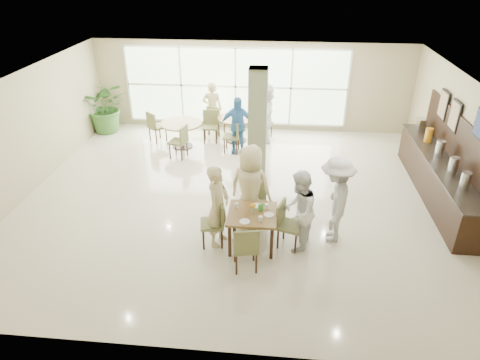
# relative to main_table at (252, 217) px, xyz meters

# --- Properties ---
(ground) EXTENTS (10.00, 10.00, 0.00)m
(ground) POSITION_rel_main_table_xyz_m (-0.50, 1.86, -0.66)
(ground) COLOR beige
(ground) RESTS_ON ground
(room_shell) EXTENTS (10.00, 10.00, 10.00)m
(room_shell) POSITION_rel_main_table_xyz_m (-0.50, 1.86, 1.05)
(room_shell) COLOR white
(room_shell) RESTS_ON ground
(window_bank) EXTENTS (7.00, 0.04, 7.00)m
(window_bank) POSITION_rel_main_table_xyz_m (-1.00, 6.32, 0.74)
(window_bank) COLOR silver
(window_bank) RESTS_ON ground
(column) EXTENTS (0.45, 0.45, 2.80)m
(column) POSITION_rel_main_table_xyz_m (-0.10, 3.06, 0.74)
(column) COLOR #5F6B4A
(column) RESTS_ON ground
(main_table) EXTENTS (0.94, 0.94, 0.75)m
(main_table) POSITION_rel_main_table_xyz_m (0.00, 0.00, 0.00)
(main_table) COLOR brown
(main_table) RESTS_ON ground
(round_table_left) EXTENTS (1.20, 1.20, 0.75)m
(round_table_left) POSITION_rel_main_table_xyz_m (-2.43, 4.66, -0.06)
(round_table_left) COLOR brown
(round_table_left) RESTS_ON ground
(round_table_right) EXTENTS (1.14, 1.14, 0.75)m
(round_table_right) POSITION_rel_main_table_xyz_m (-0.87, 5.27, -0.07)
(round_table_right) COLOR brown
(round_table_right) RESTS_ON ground
(chairs_main_table) EXTENTS (2.07, 2.00, 0.95)m
(chairs_main_table) POSITION_rel_main_table_xyz_m (-0.02, 0.02, -0.18)
(chairs_main_table) COLOR brown
(chairs_main_table) RESTS_ON ground
(chairs_table_left) EXTENTS (2.18, 1.73, 0.95)m
(chairs_table_left) POSITION_rel_main_table_xyz_m (-2.43, 4.68, -0.18)
(chairs_table_left) COLOR brown
(chairs_table_left) RESTS_ON ground
(chairs_table_right) EXTENTS (2.10, 1.84, 0.95)m
(chairs_table_right) POSITION_rel_main_table_xyz_m (-0.84, 5.31, -0.18)
(chairs_table_right) COLOR brown
(chairs_table_right) RESTS_ON ground
(tabletop_clutter) EXTENTS (0.78, 0.78, 0.21)m
(tabletop_clutter) POSITION_rel_main_table_xyz_m (0.05, 0.01, 0.16)
(tabletop_clutter) COLOR white
(tabletop_clutter) RESTS_ON main_table
(buffet_counter) EXTENTS (0.64, 4.70, 1.95)m
(buffet_counter) POSITION_rel_main_table_xyz_m (4.19, 2.37, -0.10)
(buffet_counter) COLOR black
(buffet_counter) RESTS_ON ground
(framed_art_a) EXTENTS (0.05, 0.55, 0.70)m
(framed_art_a) POSITION_rel_main_table_xyz_m (4.44, 2.86, 1.19)
(framed_art_a) COLOR black
(framed_art_a) RESTS_ON ground
(framed_art_b) EXTENTS (0.05, 0.55, 0.70)m
(framed_art_b) POSITION_rel_main_table_xyz_m (4.44, 3.66, 1.19)
(framed_art_b) COLOR black
(framed_art_b) RESTS_ON ground
(potted_plant) EXTENTS (1.75, 1.75, 1.66)m
(potted_plant) POSITION_rel_main_table_xyz_m (-5.07, 5.66, 0.18)
(potted_plant) COLOR #376B2A
(potted_plant) RESTS_ON ground
(teen_left) EXTENTS (0.56, 0.70, 1.69)m
(teen_left) POSITION_rel_main_table_xyz_m (-0.67, 0.03, 0.19)
(teen_left) COLOR #C3B682
(teen_left) RESTS_ON ground
(teen_far) EXTENTS (1.01, 0.75, 1.85)m
(teen_far) POSITION_rel_main_table_xyz_m (-0.09, 0.68, 0.27)
(teen_far) COLOR #C3B682
(teen_far) RESTS_ON ground
(teen_right) EXTENTS (0.78, 0.92, 1.65)m
(teen_right) POSITION_rel_main_table_xyz_m (0.88, 0.04, 0.17)
(teen_right) COLOR white
(teen_right) RESTS_ON ground
(teen_standing) EXTENTS (0.81, 1.25, 1.81)m
(teen_standing) POSITION_rel_main_table_xyz_m (1.59, 0.39, 0.25)
(teen_standing) COLOR #B3B3B5
(teen_standing) RESTS_ON ground
(adult_a) EXTENTS (1.01, 0.63, 1.65)m
(adult_a) POSITION_rel_main_table_xyz_m (-0.76, 4.43, 0.17)
(adult_a) COLOR #3D7EB9
(adult_a) RESTS_ON ground
(adult_b) EXTENTS (0.83, 1.72, 1.81)m
(adult_b) POSITION_rel_main_table_xyz_m (-0.00, 5.34, 0.25)
(adult_b) COLOR white
(adult_b) RESTS_ON ground
(adult_standing) EXTENTS (0.63, 0.42, 1.71)m
(adult_standing) POSITION_rel_main_table_xyz_m (-1.67, 5.71, 0.20)
(adult_standing) COLOR #C3B682
(adult_standing) RESTS_ON ground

